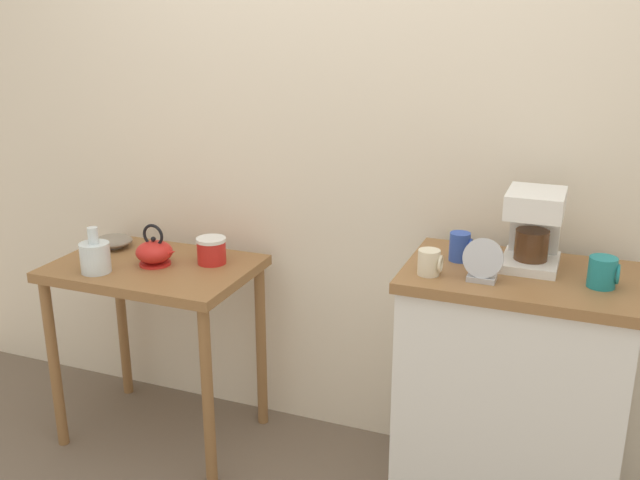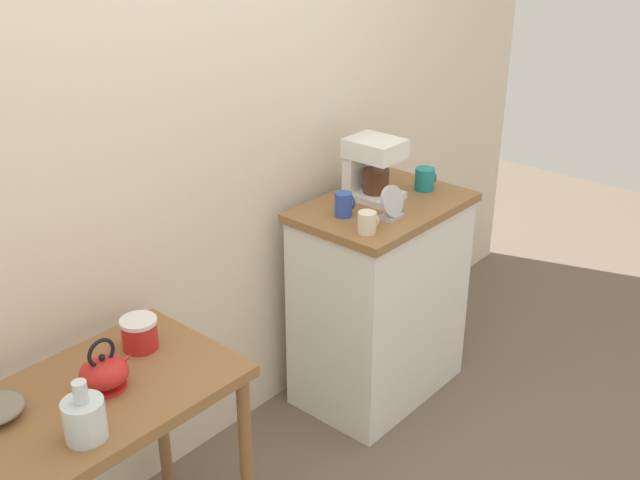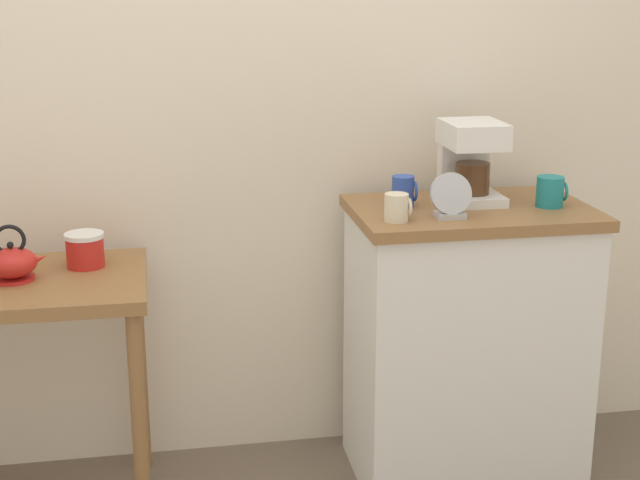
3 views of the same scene
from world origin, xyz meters
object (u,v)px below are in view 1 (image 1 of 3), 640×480
(coffee_maker, at_px, (534,224))
(mug_blue, at_px, (460,247))
(table_clock, at_px, (483,263))
(mug_small_cream, at_px, (430,262))
(canister_enamel, at_px, (211,250))
(teakettle, at_px, (155,252))
(glass_carafe_vase, at_px, (95,256))
(mug_dark_teal, at_px, (603,272))
(bowl_stoneware, at_px, (113,241))

(coffee_maker, xyz_separation_m, mug_blue, (-0.23, -0.05, -0.09))
(table_clock, bearing_deg, mug_small_cream, -177.29)
(canister_enamel, xyz_separation_m, mug_small_cream, (0.92, -0.20, 0.14))
(canister_enamel, bearing_deg, teakettle, -153.75)
(glass_carafe_vase, height_order, mug_small_cream, mug_small_cream)
(glass_carafe_vase, relative_size, canister_enamel, 1.51)
(table_clock, bearing_deg, canister_enamel, 169.82)
(mug_dark_teal, xyz_separation_m, mug_small_cream, (-0.52, -0.09, -0.01))
(bowl_stoneware, distance_m, mug_blue, 1.49)
(canister_enamel, bearing_deg, glass_carafe_vase, -145.74)
(glass_carafe_vase, bearing_deg, mug_dark_teal, 4.28)
(bowl_stoneware, height_order, table_clock, table_clock)
(glass_carafe_vase, xyz_separation_m, coffee_maker, (1.59, 0.26, 0.23))
(bowl_stoneware, height_order, mug_dark_teal, mug_dark_teal)
(teakettle, distance_m, canister_enamel, 0.22)
(mug_blue, bearing_deg, table_clock, -58.21)
(glass_carafe_vase, height_order, mug_dark_teal, mug_dark_teal)
(teakettle, relative_size, canister_enamel, 1.50)
(mug_dark_teal, bearing_deg, coffee_maker, 150.61)
(teakettle, bearing_deg, mug_blue, 3.14)
(coffee_maker, relative_size, mug_blue, 2.64)
(coffee_maker, distance_m, table_clock, 0.26)
(mug_blue, xyz_separation_m, mug_dark_teal, (0.46, -0.08, -0.00))
(teakettle, bearing_deg, bowl_stoneware, 158.08)
(mug_blue, bearing_deg, bowl_stoneware, 178.07)
(teakettle, xyz_separation_m, glass_carafe_vase, (-0.17, -0.15, 0.01))
(teakettle, height_order, glass_carafe_vase, glass_carafe_vase)
(coffee_maker, bearing_deg, mug_blue, -168.58)
(glass_carafe_vase, distance_m, mug_blue, 1.38)
(bowl_stoneware, bearing_deg, glass_carafe_vase, -66.12)
(coffee_maker, bearing_deg, canister_enamel, -179.38)
(canister_enamel, height_order, table_clock, table_clock)
(teakettle, xyz_separation_m, coffee_maker, (1.42, 0.11, 0.24))
(mug_blue, bearing_deg, glass_carafe_vase, -170.92)
(mug_dark_teal, bearing_deg, teakettle, 179.45)
(canister_enamel, bearing_deg, bowl_stoneware, 178.06)
(glass_carafe_vase, bearing_deg, table_clock, 2.13)
(mug_small_cream, bearing_deg, mug_blue, 68.74)
(teakettle, distance_m, mug_dark_teal, 1.65)
(bowl_stoneware, height_order, glass_carafe_vase, glass_carafe_vase)
(canister_enamel, distance_m, table_clock, 1.12)
(bowl_stoneware, xyz_separation_m, table_clock, (1.58, -0.21, 0.18))
(bowl_stoneware, relative_size, glass_carafe_vase, 0.89)
(mug_small_cream, bearing_deg, coffee_maker, 36.24)
(coffee_maker, xyz_separation_m, table_clock, (-0.13, -0.21, -0.08))
(mug_small_cream, height_order, table_clock, table_clock)
(mug_blue, relative_size, mug_small_cream, 1.18)
(mug_blue, distance_m, mug_small_cream, 0.18)
(teakettle, distance_m, table_clock, 1.31)
(teakettle, xyz_separation_m, mug_small_cream, (1.12, -0.11, 0.14))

